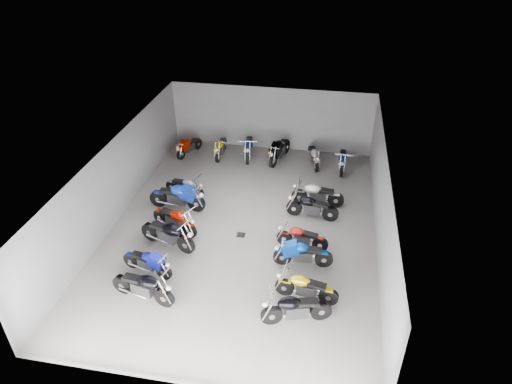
% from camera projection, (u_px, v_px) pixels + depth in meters
% --- Properties ---
extents(ground, '(14.00, 14.00, 0.00)m').
position_uv_depth(ground, '(244.00, 227.00, 17.68)').
color(ground, gray).
rests_on(ground, ground).
extents(wall_back, '(10.00, 0.10, 3.20)m').
position_uv_depth(wall_back, '(271.00, 119.00, 22.66)').
color(wall_back, gray).
rests_on(wall_back, ground).
extents(wall_left, '(0.10, 14.00, 3.20)m').
position_uv_depth(wall_left, '(116.00, 180.00, 17.57)').
color(wall_left, gray).
rests_on(wall_left, ground).
extents(wall_right, '(0.10, 14.00, 3.20)m').
position_uv_depth(wall_right, '(382.00, 206.00, 16.08)').
color(wall_right, gray).
rests_on(wall_right, ground).
extents(ceiling, '(10.00, 14.00, 0.04)m').
position_uv_depth(ceiling, '(242.00, 153.00, 15.96)').
color(ceiling, black).
rests_on(ceiling, wall_back).
extents(drain_grate, '(0.32, 0.32, 0.01)m').
position_uv_depth(drain_grate, '(241.00, 235.00, 17.26)').
color(drain_grate, black).
rests_on(drain_grate, ground).
extents(motorcycle_left_a, '(2.20, 0.64, 0.98)m').
position_uv_depth(motorcycle_left_a, '(143.00, 287.00, 14.18)').
color(motorcycle_left_a, black).
rests_on(motorcycle_left_a, ground).
extents(motorcycle_left_b, '(1.90, 0.64, 0.85)m').
position_uv_depth(motorcycle_left_b, '(147.00, 262.00, 15.25)').
color(motorcycle_left_b, black).
rests_on(motorcycle_left_b, ground).
extents(motorcycle_left_c, '(2.26, 0.86, 1.02)m').
position_uv_depth(motorcycle_left_c, '(168.00, 234.00, 16.41)').
color(motorcycle_left_c, black).
rests_on(motorcycle_left_c, ground).
extents(motorcycle_left_d, '(2.00, 1.03, 0.94)m').
position_uv_depth(motorcycle_left_d, '(175.00, 220.00, 17.24)').
color(motorcycle_left_d, black).
rests_on(motorcycle_left_d, ground).
extents(motorcycle_left_e, '(2.38, 0.49, 1.05)m').
position_uv_depth(motorcycle_left_e, '(178.00, 197.00, 18.48)').
color(motorcycle_left_e, black).
rests_on(motorcycle_left_e, ground).
extents(motorcycle_left_f, '(1.83, 0.59, 0.82)m').
position_uv_depth(motorcycle_left_f, '(185.00, 186.00, 19.40)').
color(motorcycle_left_f, black).
rests_on(motorcycle_left_f, ground).
extents(motorcycle_right_a, '(2.10, 0.78, 0.95)m').
position_uv_depth(motorcycle_right_a, '(296.00, 309.00, 13.43)').
color(motorcycle_right_a, black).
rests_on(motorcycle_right_a, ground).
extents(motorcycle_right_b, '(2.03, 0.47, 0.89)m').
position_uv_depth(motorcycle_right_b, '(306.00, 287.00, 14.21)').
color(motorcycle_right_b, black).
rests_on(motorcycle_right_b, ground).
extents(motorcycle_right_c, '(2.06, 0.46, 0.91)m').
position_uv_depth(motorcycle_right_c, '(302.00, 254.00, 15.57)').
color(motorcycle_right_c, black).
rests_on(motorcycle_right_c, ground).
extents(motorcycle_right_d, '(1.90, 0.43, 0.84)m').
position_uv_depth(motorcycle_right_d, '(302.00, 237.00, 16.40)').
color(motorcycle_right_d, black).
rests_on(motorcycle_right_d, ground).
extents(motorcycle_right_e, '(2.10, 0.47, 0.92)m').
position_uv_depth(motorcycle_right_e, '(312.00, 207.00, 17.97)').
color(motorcycle_right_e, black).
rests_on(motorcycle_right_e, ground).
extents(motorcycle_right_f, '(2.16, 0.42, 0.95)m').
position_uv_depth(motorcycle_right_f, '(317.00, 194.00, 18.73)').
color(motorcycle_right_f, black).
rests_on(motorcycle_right_f, ground).
extents(motorcycle_back_a, '(0.80, 1.78, 0.82)m').
position_uv_depth(motorcycle_back_a, '(189.00, 146.00, 22.64)').
color(motorcycle_back_a, black).
rests_on(motorcycle_back_a, ground).
extents(motorcycle_back_b, '(0.40, 2.02, 0.89)m').
position_uv_depth(motorcycle_back_b, '(221.00, 147.00, 22.47)').
color(motorcycle_back_b, black).
rests_on(motorcycle_back_b, ground).
extents(motorcycle_back_c, '(0.52, 2.23, 0.98)m').
position_uv_depth(motorcycle_back_c, '(249.00, 147.00, 22.36)').
color(motorcycle_back_c, black).
rests_on(motorcycle_back_c, ground).
extents(motorcycle_back_d, '(0.75, 2.29, 1.03)m').
position_uv_depth(motorcycle_back_d, '(279.00, 150.00, 22.03)').
color(motorcycle_back_d, black).
rests_on(motorcycle_back_d, ground).
extents(motorcycle_back_e, '(0.65, 1.95, 0.87)m').
position_uv_depth(motorcycle_back_e, '(314.00, 156.00, 21.72)').
color(motorcycle_back_e, black).
rests_on(motorcycle_back_e, ground).
extents(motorcycle_back_f, '(0.40, 2.06, 0.91)m').
position_uv_depth(motorcycle_back_f, '(343.00, 160.00, 21.30)').
color(motorcycle_back_f, black).
rests_on(motorcycle_back_f, ground).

